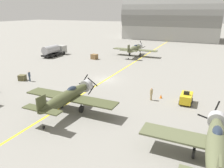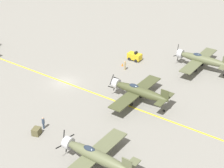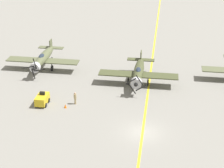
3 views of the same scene
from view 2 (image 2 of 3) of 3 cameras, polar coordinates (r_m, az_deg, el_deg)
The scene contains 10 objects.
ground_plane at distance 63.77m, azimuth -7.21°, elevation 0.24°, with size 400.00×400.00×0.00m, color gray.
taxiway_stripe at distance 63.77m, azimuth -7.21°, elevation 0.24°, with size 0.30×160.00×0.01m, color yellow.
airplane_near_left at distance 44.57m, azimuth -2.68°, elevation -10.82°, with size 12.00×9.98×3.78m.
airplane_near_center at distance 56.91m, azimuth 3.99°, elevation -1.08°, with size 12.00×9.98×3.65m.
airplane_near_right at distance 68.59m, azimuth 13.40°, elevation 3.70°, with size 12.00×9.98×3.77m.
tow_tractor at distance 70.86m, azimuth 3.47°, elevation 4.24°, with size 1.57×2.60×1.79m.
ground_crew_walking at distance 52.45m, azimuth -10.43°, elevation -5.80°, with size 0.39×0.39×1.80m.
ground_crew_inspecting at distance 66.99m, azimuth 1.99°, elevation 2.90°, with size 0.39×0.39×1.77m.
supply_crate_by_tanker at distance 51.78m, azimuth -11.43°, elevation -7.09°, with size 1.18×0.99×0.99m, color brown.
traffic_cone at distance 68.74m, azimuth 1.59°, elevation 2.98°, with size 0.36×0.36×0.55m, color orange.
Camera 2 is at (-40.73, -38.30, 30.67)m, focal length 60.00 mm.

